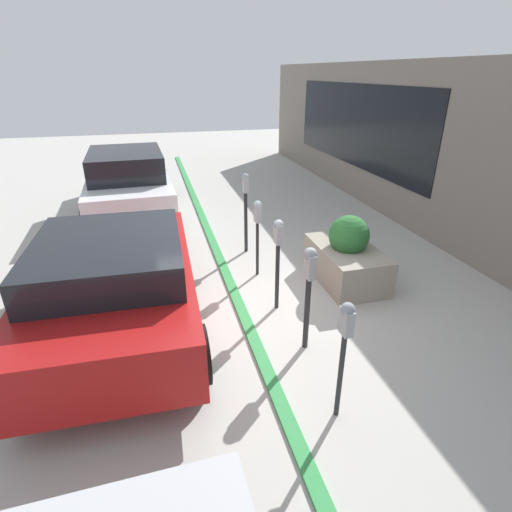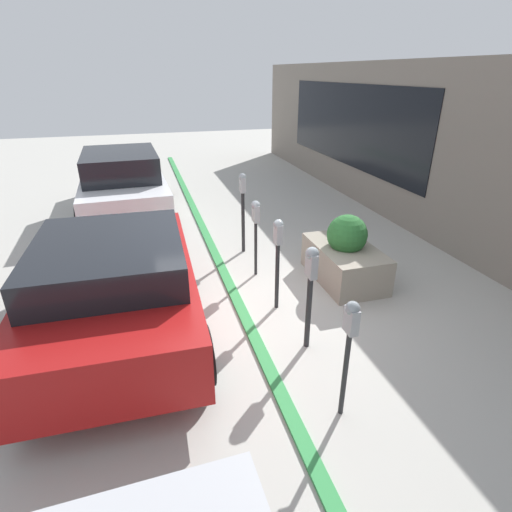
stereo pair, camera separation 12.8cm
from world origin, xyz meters
TOP-DOWN VIEW (x-y plane):
  - ground_plane at (0.00, 0.00)m, footprint 40.00×40.00m
  - curb_strip at (0.00, 0.08)m, footprint 24.50×0.16m
  - parking_meter_nearest at (-2.21, -0.45)m, footprint 0.17×0.14m
  - parking_meter_second at (-1.04, -0.54)m, footprint 0.20×0.17m
  - parking_meter_middle at (-0.03, -0.47)m, footprint 0.17×0.14m
  - parking_meter_fourth at (1.12, -0.47)m, footprint 0.18×0.16m
  - parking_meter_farthest at (2.16, -0.51)m, footprint 0.17×0.14m
  - planter_box at (0.52, -1.88)m, footprint 1.59×0.94m
  - parked_car_middle at (-0.14, 1.79)m, footprint 3.92×2.07m
  - parked_car_rear at (5.34, 1.76)m, footprint 4.56×2.09m

SIDE VIEW (x-z plane):
  - ground_plane at x=0.00m, z-range 0.00..0.00m
  - curb_strip at x=0.00m, z-range 0.00..0.04m
  - planter_box at x=0.52m, z-range -0.15..1.03m
  - parked_car_middle at x=-0.14m, z-range 0.06..1.53m
  - parked_car_rear at x=5.34m, z-range 0.04..1.61m
  - parking_meter_second at x=-1.04m, z-range 0.29..1.72m
  - parking_meter_middle at x=-0.03m, z-range 0.29..1.73m
  - parking_meter_nearest at x=-2.21m, z-range 0.32..1.70m
  - parking_meter_fourth at x=1.12m, z-range 0.35..1.72m
  - parking_meter_farthest at x=2.16m, z-range 0.29..1.87m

